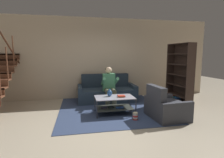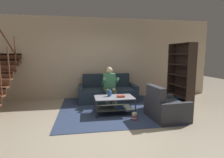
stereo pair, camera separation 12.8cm
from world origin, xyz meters
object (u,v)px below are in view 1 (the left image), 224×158
Objects in this scene: vase at (110,93)px; person_seated_center at (109,85)px; armchair at (166,108)px; couch at (107,92)px; bookshelf at (180,79)px; popcorn_tub at (135,116)px; coffee_table at (114,103)px; book_stack at (121,96)px.

person_seated_center is at bearing 80.36° from vase.
vase is 0.19× the size of armchair.
armchair is at bearing -59.33° from couch.
person_seated_center reaches higher than vase.
couch is at bearing 156.67° from bookshelf.
popcorn_tub is at bearing -52.26° from vase.
popcorn_tub is (0.51, -0.67, -0.45)m from vase.
coffee_table is 2.31m from bookshelf.
popcorn_tub is at bearing -74.53° from person_seated_center.
coffee_table is 5.42× the size of book_stack.
bookshelf reaches higher than armchair.
armchair is at bearing -1.34° from popcorn_tub.
person_seated_center is 1.16× the size of coffee_table.
vase is at bearing -99.64° from person_seated_center.
couch is 1.40m from coffee_table.
armchair is (1.30, -0.68, -0.28)m from vase.
book_stack is at bearing 112.99° from popcorn_tub.
bookshelf reaches higher than person_seated_center.
person_seated_center reaches higher than popcorn_tub.
coffee_table is 1.33m from armchair.
vase is (-0.13, -0.74, -0.10)m from person_seated_center.
armchair is at bearing -134.31° from bookshelf.
popcorn_tub is (-0.79, 0.02, -0.17)m from armchair.
person_seated_center reaches higher than armchair.
person_seated_center is (-0.00, -0.56, 0.36)m from couch.
couch reaches higher than book_stack.
coffee_table is 0.29m from vase.
bookshelf is at bearing -10.04° from person_seated_center.
vase is at bearing 127.74° from popcorn_tub.
couch is 10.23× the size of book_stack.
armchair is (1.19, -0.58, -0.04)m from coffee_table.
person_seated_center reaches higher than book_stack.
book_stack is (0.29, -0.14, -0.07)m from vase.
couch is 1.46m from book_stack.
vase is 0.96m from popcorn_tub.
couch reaches higher than armchair.
bookshelf is 9.63× the size of popcorn_tub.
vase is at bearing 136.29° from coffee_table.
bookshelf is 1.55m from armchair.
book_stack is 0.10× the size of bookshelf.
armchair is (1.01, -0.54, -0.22)m from book_stack.
person_seated_center is 2.23m from bookshelf.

